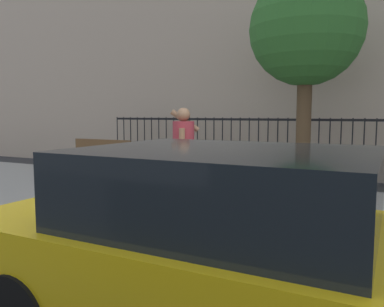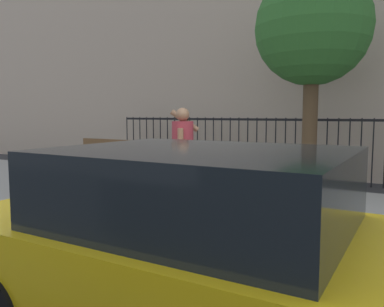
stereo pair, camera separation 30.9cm
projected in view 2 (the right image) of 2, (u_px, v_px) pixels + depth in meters
ground_plane at (215, 261)px, 4.53m from camera, size 60.00×60.00×0.00m
sidewalk at (274, 213)px, 6.43m from camera, size 28.00×4.40×0.15m
iron_fence at (321, 142)px, 9.54m from camera, size 12.03×0.04×1.60m
taxi_yellow at (219, 256)px, 2.75m from camera, size 4.22×1.91×1.45m
pedestrian_on_phone at (182, 152)px, 6.17m from camera, size 0.53×0.72×1.64m
street_bench at (112, 158)px, 9.40m from camera, size 1.60×0.45×0.95m
street_tree_near at (313, 29)px, 8.25m from camera, size 2.43×2.43×4.72m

